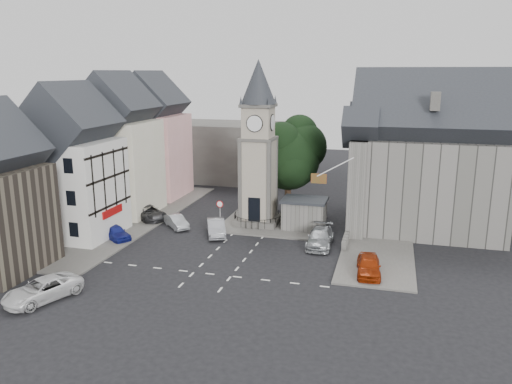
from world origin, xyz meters
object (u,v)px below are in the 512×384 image
(pedestrian, at_px, (361,225))
(car_west_blue, at_px, (115,232))
(stone_shelter, at_px, (304,214))
(clock_tower, at_px, (258,144))
(car_east_red, at_px, (369,265))

(pedestrian, bearing_deg, car_west_blue, 23.42)
(stone_shelter, relative_size, pedestrian, 2.51)
(clock_tower, bearing_deg, stone_shelter, -5.84)
(car_west_blue, relative_size, pedestrian, 2.32)
(car_west_blue, distance_m, pedestrian, 23.10)
(stone_shelter, relative_size, car_west_blue, 1.08)
(car_east_red, bearing_deg, car_west_blue, 169.75)
(stone_shelter, distance_m, car_west_blue, 18.02)
(clock_tower, distance_m, stone_shelter, 8.15)
(pedestrian, bearing_deg, clock_tower, 1.47)
(stone_shelter, bearing_deg, pedestrian, 0.24)
(clock_tower, height_order, car_west_blue, clock_tower)
(car_east_red, height_order, pedestrian, pedestrian)
(clock_tower, xyz_separation_m, car_west_blue, (-11.50, -8.12, -7.44))
(stone_shelter, xyz_separation_m, car_east_red, (6.70, -9.92, -0.80))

